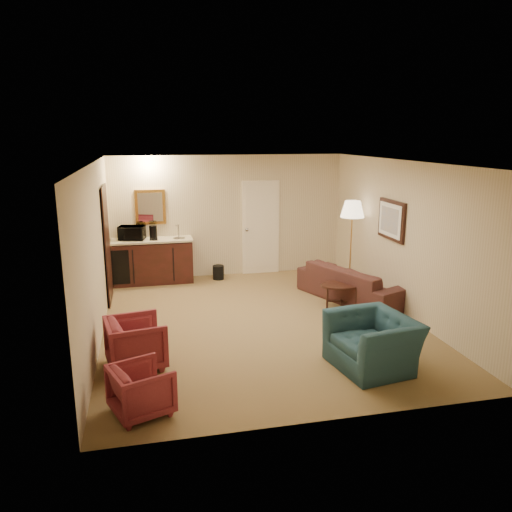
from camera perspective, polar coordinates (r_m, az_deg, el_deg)
The scene contains 12 objects.
ground at distance 8.30m, azimuth 0.47°, elevation -7.56°, with size 6.00×6.00×0.00m, color olive.
room_walls at distance 8.57m, azimuth -1.32°, elevation 5.01°, with size 5.02×6.01×2.61m.
wetbar_cabinet at distance 10.57m, azimuth -11.67°, elevation -0.55°, with size 1.64×0.58×0.92m, color #3C1513.
sofa at distance 9.45m, azimuth 11.02°, elevation -2.41°, with size 2.20×0.64×0.86m, color black.
teal_armchair at distance 6.79m, azimuth 13.24°, elevation -8.63°, with size 1.08×0.70×0.94m, color #1F414F.
rose_chair_near at distance 6.84m, azimuth -13.57°, elevation -9.38°, with size 0.72×0.68×0.75m, color maroon.
rose_chair_far at distance 5.80m, azimuth -12.98°, elevation -14.42°, with size 0.61×0.57×0.62m, color maroon.
coffee_table at distance 9.02m, azimuth 9.75°, elevation -4.51°, with size 0.77×0.52×0.44m, color black.
floor_lamp at distance 10.08m, azimuth 10.79°, elevation 1.28°, with size 0.47×0.47×1.77m, color gold.
waste_bin at distance 10.68m, azimuth -4.33°, elevation -1.88°, with size 0.24×0.24×0.30m, color black.
microwave at distance 10.49m, azimuth -14.02°, elevation 2.76°, with size 0.51×0.28×0.35m, color black.
coffee_maker at distance 10.38m, azimuth -11.66°, elevation 2.62°, with size 0.16×0.16×0.29m, color black.
Camera 1 is at (-1.76, -7.54, 3.01)m, focal length 35.00 mm.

